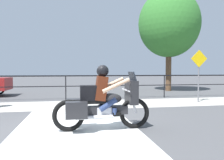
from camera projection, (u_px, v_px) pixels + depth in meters
ground_plane at (60, 126)px, 5.59m from camera, size 120.00×120.00×0.00m
sidewalk_band at (65, 105)px, 8.94m from camera, size 44.00×2.40×0.01m
crosswalk_band at (77, 127)px, 5.47m from camera, size 2.94×6.00×0.01m
fence_railing at (66, 80)px, 10.59m from camera, size 36.00×0.05×1.19m
motorcycle at (101, 102)px, 5.19m from camera, size 2.34×0.76×1.56m
street_sign at (199, 69)px, 9.76m from camera, size 0.78×0.06×2.34m
tree_behind_sign at (169, 24)px, 15.13m from camera, size 4.22×4.22×6.99m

